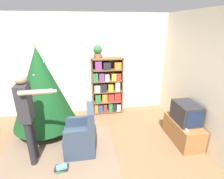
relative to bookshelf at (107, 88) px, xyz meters
The scene contains 14 objects.
ground_plane 2.25m from the bookshelf, 109.41° to the right, with size 14.00×14.00×0.00m, color #846042.
wall_back 0.94m from the bookshelf, 162.49° to the left, with size 8.00×0.10×2.60m.
wall_right 2.68m from the bookshelf, 50.20° to the right, with size 0.10×8.00×2.60m.
area_rug 2.09m from the bookshelf, 126.06° to the right, with size 2.13×1.74×0.01m.
bookshelf is the anchor object (origin of this frame).
tv_stand 2.13m from the bookshelf, 48.17° to the right, with size 0.45×0.93×0.45m.
television 2.07m from the bookshelf, 48.22° to the right, with size 0.40×0.56×0.41m.
game_remote 2.22m from the bookshelf, 55.63° to the right, with size 0.04×0.12×0.02m.
christmas_tree 1.69m from the bookshelf, 154.56° to the right, with size 1.35×1.35×1.98m.
armchair 1.74m from the bookshelf, 114.91° to the right, with size 0.57×0.56×0.92m.
standing_person 2.27m from the bookshelf, 133.31° to the right, with size 0.64×0.47×1.65m.
potted_plant 1.01m from the bookshelf, behind, with size 0.22×0.22×0.33m.
book_pile_near_tree 1.68m from the bookshelf, 131.68° to the right, with size 0.22×0.15×0.05m.
book_pile_by_chair 2.34m from the bookshelf, 118.35° to the right, with size 0.23×0.18×0.09m.
Camera 1 is at (0.11, -2.36, 2.32)m, focal length 28.00 mm.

